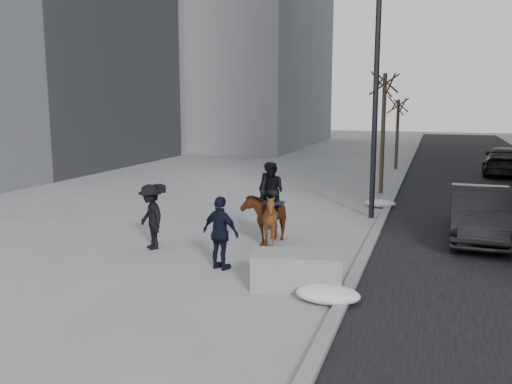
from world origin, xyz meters
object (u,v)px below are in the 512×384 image
(planter, at_px, (296,270))
(mounted_right, at_px, (270,213))
(car_near, at_px, (479,214))
(mounted_left, at_px, (267,213))

(planter, distance_m, mounted_right, 3.44)
(car_near, relative_size, mounted_left, 2.01)
(car_near, bearing_deg, mounted_right, -154.14)
(mounted_right, bearing_deg, mounted_left, 122.17)
(mounted_left, height_order, mounted_right, mounted_right)
(mounted_left, relative_size, mounted_right, 0.98)
(planter, bearing_deg, car_near, 54.69)
(planter, relative_size, car_near, 0.41)
(mounted_left, bearing_deg, car_near, 21.56)
(mounted_right, bearing_deg, planter, -63.62)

